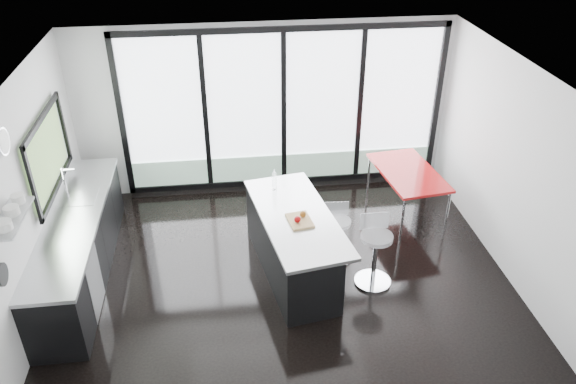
{
  "coord_description": "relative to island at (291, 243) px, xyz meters",
  "views": [
    {
      "loc": [
        -0.68,
        -5.89,
        4.9
      ],
      "look_at": [
        0.1,
        0.3,
        1.15
      ],
      "focal_mm": 35.0,
      "sensor_mm": 36.0,
      "label": 1
    }
  ],
  "objects": [
    {
      "name": "floor",
      "position": [
        -0.12,
        -0.13,
        -0.45
      ],
      "size": [
        6.0,
        5.0,
        0.0
      ],
      "primitive_type": "cube",
      "color": "black",
      "rests_on": "ground"
    },
    {
      "name": "ceiling",
      "position": [
        -0.12,
        -0.13,
        2.35
      ],
      "size": [
        6.0,
        5.0,
        0.0
      ],
      "primitive_type": "cube",
      "color": "white",
      "rests_on": "wall_back"
    },
    {
      "name": "wall_back",
      "position": [
        0.15,
        2.34,
        0.82
      ],
      "size": [
        6.0,
        0.09,
        2.8
      ],
      "color": "silver",
      "rests_on": "ground"
    },
    {
      "name": "wall_front",
      "position": [
        -0.12,
        -2.63,
        0.95
      ],
      "size": [
        6.0,
        0.0,
        2.8
      ],
      "primitive_type": "cube",
      "color": "silver",
      "rests_on": "ground"
    },
    {
      "name": "wall_left",
      "position": [
        -3.09,
        0.14,
        1.11
      ],
      "size": [
        0.26,
        5.0,
        2.8
      ],
      "color": "silver",
      "rests_on": "ground"
    },
    {
      "name": "wall_right",
      "position": [
        2.88,
        -0.13,
        0.95
      ],
      "size": [
        0.0,
        5.0,
        2.8
      ],
      "primitive_type": "cube",
      "color": "silver",
      "rests_on": "ground"
    },
    {
      "name": "counter_cabinets",
      "position": [
        -2.79,
        0.27,
        0.02
      ],
      "size": [
        0.69,
        3.24,
        1.36
      ],
      "color": "black",
      "rests_on": "floor"
    },
    {
      "name": "island",
      "position": [
        0.0,
        0.0,
        0.0
      ],
      "size": [
        1.25,
        2.28,
        1.15
      ],
      "color": "black",
      "rests_on": "floor"
    },
    {
      "name": "bar_stool_near",
      "position": [
        1.05,
        -0.4,
        -0.06
      ],
      "size": [
        0.49,
        0.49,
        0.77
      ],
      "primitive_type": "cylinder",
      "rotation": [
        0.0,
        0.0,
        -0.0
      ],
      "color": "silver",
      "rests_on": "floor"
    },
    {
      "name": "bar_stool_far",
      "position": [
        0.66,
        0.14,
        -0.11
      ],
      "size": [
        0.45,
        0.45,
        0.67
      ],
      "primitive_type": "cylinder",
      "rotation": [
        0.0,
        0.0,
        -0.07
      ],
      "color": "silver",
      "rests_on": "floor"
    },
    {
      "name": "red_table",
      "position": [
        1.96,
        1.18,
        -0.07
      ],
      "size": [
        0.99,
        1.52,
        0.77
      ],
      "primitive_type": "cube",
      "rotation": [
        0.0,
        0.0,
        0.13
      ],
      "color": "#A21516",
      "rests_on": "floor"
    }
  ]
}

